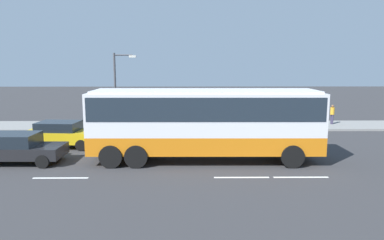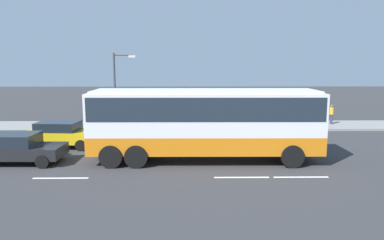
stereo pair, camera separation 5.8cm
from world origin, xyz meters
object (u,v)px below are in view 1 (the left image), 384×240
at_px(car_black_sedan, 19,148).
at_px(coach_bus, 205,117).
at_px(car_yellow_taxi, 61,134).
at_px(pedestrian_near_curb, 332,113).
at_px(pedestrian_at_crossing, 184,113).
at_px(street_lamp, 118,85).

bearing_deg(car_black_sedan, coach_bus, 2.42).
xyz_separation_m(car_yellow_taxi, pedestrian_near_curb, (18.96, 7.12, 0.23)).
distance_m(pedestrian_near_curb, pedestrian_at_crossing, 11.73).
height_order(coach_bus, car_yellow_taxi, coach_bus).
height_order(car_black_sedan, pedestrian_at_crossing, pedestrian_at_crossing).
xyz_separation_m(car_black_sedan, street_lamp, (3.22, 9.04, 2.60)).
xyz_separation_m(car_yellow_taxi, car_black_sedan, (-0.87, -3.48, -0.02)).
bearing_deg(street_lamp, pedestrian_at_crossing, 14.84).
bearing_deg(car_yellow_taxi, pedestrian_at_crossing, 48.10).
distance_m(coach_bus, car_black_sedan, 9.36).
xyz_separation_m(car_yellow_taxi, pedestrian_at_crossing, (7.23, 6.85, 0.28)).
distance_m(coach_bus, street_lamp, 10.69).
bearing_deg(pedestrian_near_curb, street_lamp, 177.34).
bearing_deg(street_lamp, pedestrian_near_curb, 5.39).
xyz_separation_m(car_black_sedan, pedestrian_at_crossing, (8.10, 10.33, 0.30)).
bearing_deg(pedestrian_near_curb, car_yellow_taxi, -167.45).
distance_m(car_yellow_taxi, pedestrian_at_crossing, 9.96).
height_order(coach_bus, pedestrian_at_crossing, coach_bus).
xyz_separation_m(coach_bus, street_lamp, (-6.02, 8.76, 1.15)).
height_order(pedestrian_near_curb, street_lamp, street_lamp).
bearing_deg(pedestrian_at_crossing, coach_bus, 72.53).
bearing_deg(car_yellow_taxi, street_lamp, 71.70).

